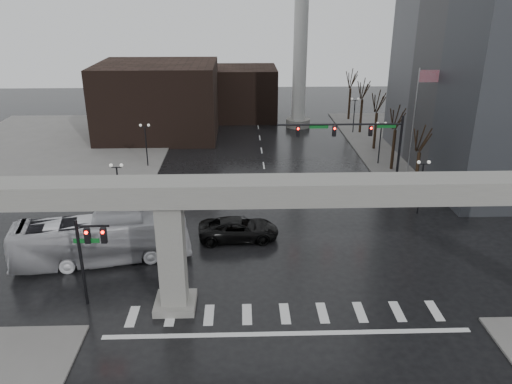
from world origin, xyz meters
TOP-DOWN VIEW (x-y plane):
  - ground at (0.00, 0.00)m, footprint 160.00×160.00m
  - sidewalk_ne at (26.00, 36.00)m, footprint 28.00×36.00m
  - sidewalk_nw at (-26.00, 36.00)m, footprint 28.00×36.00m
  - elevated_guideway at (1.26, 0.00)m, footprint 48.00×2.60m
  - building_far_left at (-14.00, 42.00)m, footprint 16.00×14.00m
  - building_far_mid at (-2.00, 52.00)m, footprint 10.00×10.00m
  - smokestack at (6.00, 46.00)m, footprint 3.60×3.60m
  - signal_mast_arm at (8.99, 18.80)m, footprint 12.12×0.43m
  - signal_left_pole at (-12.25, 0.50)m, footprint 2.30×0.30m
  - flagpole_assembly at (15.29, 22.00)m, footprint 2.06×0.12m
  - lamp_right_0 at (13.50, 14.00)m, footprint 1.22×0.32m
  - lamp_right_1 at (13.50, 28.00)m, footprint 1.22×0.32m
  - lamp_right_2 at (13.50, 42.00)m, footprint 1.22×0.32m
  - lamp_left_0 at (-13.50, 14.00)m, footprint 1.22×0.32m
  - lamp_left_1 at (-13.50, 28.00)m, footprint 1.22×0.32m
  - lamp_left_2 at (-13.50, 42.00)m, footprint 1.22×0.32m
  - tree_right_0 at (14.53, 18.02)m, footprint 1.09×1.58m
  - tree_right_1 at (14.53, 26.02)m, footprint 1.09×1.61m
  - tree_right_2 at (14.53, 34.02)m, footprint 1.10×1.63m
  - tree_right_3 at (14.53, 42.02)m, footprint 1.11×1.66m
  - tree_right_4 at (14.53, 50.02)m, footprint 1.12×1.69m
  - pickup_truck at (-2.93, 9.36)m, footprint 6.66×3.33m
  - city_bus at (-13.08, 6.17)m, footprint 13.32×5.57m

SIDE VIEW (x-z plane):
  - ground at x=0.00m, z-range 0.00..0.00m
  - sidewalk_ne at x=26.00m, z-range 0.00..0.15m
  - sidewalk_nw at x=-26.00m, z-range 0.00..0.15m
  - pickup_truck at x=-2.93m, z-range 0.00..1.81m
  - city_bus at x=-13.08m, z-range 0.00..3.62m
  - tree_right_0 at x=14.53m, z-range -0.97..6.54m
  - tree_right_1 at x=14.53m, z-range -0.99..6.69m
  - tree_right_2 at x=14.53m, z-range -1.01..6.84m
  - tree_right_3 at x=14.53m, z-range -1.03..6.99m
  - tree_right_4 at x=14.53m, z-range -1.05..7.14m
  - lamp_right_0 at x=13.50m, z-range 0.92..6.03m
  - lamp_right_1 at x=13.50m, z-range 0.92..6.03m
  - lamp_right_2 at x=13.50m, z-range 0.92..6.03m
  - lamp_left_0 at x=-13.50m, z-range 0.92..6.03m
  - lamp_left_1 at x=-13.50m, z-range 0.92..6.03m
  - lamp_left_2 at x=-13.50m, z-range 0.92..6.03m
  - building_far_mid at x=-2.00m, z-range 0.00..8.00m
  - signal_left_pole at x=-12.25m, z-range 1.07..7.07m
  - building_far_left at x=-14.00m, z-range 0.00..10.00m
  - signal_mast_arm at x=8.99m, z-range 1.83..9.83m
  - elevated_guideway at x=1.26m, z-range 2.53..11.23m
  - flagpole_assembly at x=15.29m, z-range 1.53..13.53m
  - smokestack at x=6.00m, z-range -1.65..28.35m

